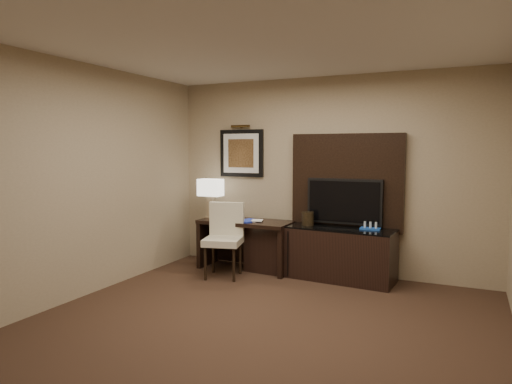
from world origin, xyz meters
The scene contains 17 objects.
floor centered at (0.00, 0.00, -0.01)m, with size 4.50×5.00×0.01m, color #322016.
ceiling centered at (0.00, 0.00, 2.70)m, with size 4.50×5.00×0.01m, color silver.
wall_back centered at (0.00, 2.50, 1.35)m, with size 4.50×0.01×2.70m, color #9D8A6A.
wall_left centered at (-2.25, 0.00, 1.35)m, with size 0.01×5.00×2.70m, color #9D8A6A.
desk centered at (-1.06, 2.11, 0.35)m, with size 1.31×0.56×0.70m, color black.
credenza centered at (-0.01, 2.20, 0.35)m, with size 2.00×0.56×0.69m, color black.
tv_wall_panel centered at (0.30, 2.44, 1.27)m, with size 1.50×0.12×1.30m, color black.
tv centered at (0.30, 2.34, 1.02)m, with size 1.00×0.08×0.60m, color black.
artwork centered at (-1.30, 2.48, 1.65)m, with size 0.70×0.04×0.70m, color black.
picture_light centered at (-1.30, 2.44, 2.05)m, with size 0.04×0.04×0.30m, color #443115.
desk_chair centered at (-1.15, 1.63, 0.50)m, with size 0.48×0.55×1.00m, color beige, non-canonical shape.
table_lamp centered at (-1.66, 2.16, 0.97)m, with size 0.33×0.19×0.53m, color #9C8461, non-canonical shape.
desk_phone centered at (-1.30, 2.10, 0.75)m, with size 0.18×0.16×0.09m, color black, non-canonical shape.
blue_folder centered at (-0.99, 2.06, 0.71)m, with size 0.22×0.30×0.02m, color #1B31B5.
book centered at (-0.95, 2.09, 0.81)m, with size 0.15×0.02×0.21m, color tan.
ice_bucket centered at (-0.16, 2.18, 0.78)m, with size 0.16×0.16×0.18m, color black.
minibar_tray centered at (0.67, 2.21, 0.74)m, with size 0.25×0.15×0.09m, color #1B4DB0, non-canonical shape.
Camera 1 is at (1.77, -3.62, 1.72)m, focal length 32.00 mm.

